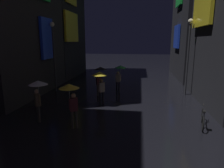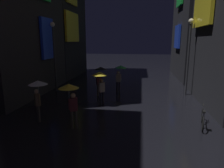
# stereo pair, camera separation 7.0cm
# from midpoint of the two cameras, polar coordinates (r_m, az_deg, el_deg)

# --- Properties ---
(pedestrian_far_right_green) EXTENTS (0.90, 0.90, 2.12)m
(pedestrian_far_right_green) POSITION_cam_midpoint_polar(r_m,az_deg,el_deg) (15.24, 2.41, 3.66)
(pedestrian_far_right_green) COLOR black
(pedestrian_far_right_green) RESTS_ON ground
(pedestrian_near_crossing_yellow) EXTENTS (0.90, 0.90, 2.12)m
(pedestrian_near_crossing_yellow) POSITION_cam_midpoint_polar(r_m,az_deg,el_deg) (8.99, -11.62, -2.71)
(pedestrian_near_crossing_yellow) COLOR #38332D
(pedestrian_near_crossing_yellow) RESTS_ON ground
(pedestrian_midstreet_centre_yellow) EXTENTS (0.90, 0.90, 2.12)m
(pedestrian_midstreet_centre_yellow) POSITION_cam_midpoint_polar(r_m,az_deg,el_deg) (12.09, -3.25, 1.37)
(pedestrian_midstreet_centre_yellow) COLOR black
(pedestrian_midstreet_centre_yellow) RESTS_ON ground
(pedestrian_foreground_right_black) EXTENTS (0.90, 0.90, 2.12)m
(pedestrian_foreground_right_black) POSITION_cam_midpoint_polar(r_m,az_deg,el_deg) (14.38, -3.26, 3.13)
(pedestrian_foreground_right_black) COLOR #38332D
(pedestrian_foreground_right_black) RESTS_ON ground
(pedestrian_midstreet_left_clear) EXTENTS (0.90, 0.90, 2.12)m
(pedestrian_midstreet_left_clear) POSITION_cam_midpoint_polar(r_m,az_deg,el_deg) (10.16, -20.27, -1.50)
(pedestrian_midstreet_left_clear) COLOR #38332D
(pedestrian_midstreet_left_clear) RESTS_ON ground
(bicycle_parked_at_storefront) EXTENTS (0.51, 1.78, 0.96)m
(bicycle_parked_at_storefront) POSITION_cam_midpoint_polar(r_m,az_deg,el_deg) (10.35, 24.67, -9.06)
(bicycle_parked_at_storefront) COLOR black
(bicycle_parked_at_storefront) RESTS_ON ground
(streetlamp_left_far) EXTENTS (0.36, 0.36, 5.33)m
(streetlamp_left_far) POSITION_cam_midpoint_polar(r_m,az_deg,el_deg) (16.18, -16.13, 9.67)
(streetlamp_left_far) COLOR #2D2D33
(streetlamp_left_far) RESTS_ON ground
(streetlamp_right_far) EXTENTS (0.36, 0.36, 5.45)m
(streetlamp_right_far) POSITION_cam_midpoint_polar(r_m,az_deg,el_deg) (15.39, 21.24, 9.45)
(streetlamp_right_far) COLOR #2D2D33
(streetlamp_right_far) RESTS_ON ground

